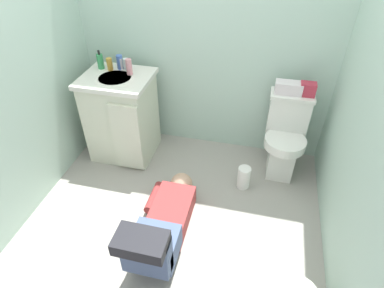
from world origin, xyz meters
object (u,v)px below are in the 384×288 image
(bottle_amber, at_px, (110,64))
(bottle_blue, at_px, (120,62))
(toiletry_bag, at_px, (308,89))
(bottle_pink, at_px, (129,67))
(paper_towel_roll, at_px, (244,178))
(tissue_box, at_px, (289,88))
(bottle_clear, at_px, (126,64))
(vanity_cabinet, at_px, (122,116))
(person_plumber, at_px, (162,225))
(faucet, at_px, (121,64))
(soap_dispenser, at_px, (100,61))
(toilet, at_px, (285,137))

(bottle_amber, distance_m, bottle_blue, 0.09)
(toiletry_bag, bearing_deg, bottle_amber, -177.71)
(bottle_amber, relative_size, bottle_pink, 0.79)
(paper_towel_roll, bearing_deg, tissue_box, 58.12)
(toiletry_bag, bearing_deg, bottle_clear, -178.91)
(vanity_cabinet, bearing_deg, person_plumber, -54.04)
(bottle_blue, xyz_separation_m, bottle_pink, (0.13, -0.09, 0.01))
(faucet, relative_size, bottle_clear, 0.98)
(toiletry_bag, bearing_deg, soap_dispenser, -178.16)
(person_plumber, height_order, tissue_box, tissue_box)
(toilet, distance_m, vanity_cabinet, 1.49)
(bottle_clear, bearing_deg, soap_dispenser, -173.21)
(person_plumber, height_order, bottle_amber, bottle_amber)
(vanity_cabinet, distance_m, bottle_clear, 0.48)
(tissue_box, height_order, toiletry_bag, toiletry_bag)
(paper_towel_roll, bearing_deg, bottle_amber, 165.16)
(faucet, height_order, person_plumber, faucet)
(person_plumber, relative_size, soap_dispenser, 6.42)
(bottle_amber, bearing_deg, bottle_clear, 15.09)
(vanity_cabinet, bearing_deg, bottle_pink, 35.63)
(vanity_cabinet, xyz_separation_m, tissue_box, (1.45, 0.18, 0.38))
(vanity_cabinet, distance_m, paper_towel_roll, 1.25)
(bottle_blue, bearing_deg, paper_towel_roll, -17.68)
(toilet, bearing_deg, tissue_box, 116.43)
(faucet, relative_size, tissue_box, 0.45)
(soap_dispenser, distance_m, paper_towel_roll, 1.63)
(vanity_cabinet, xyz_separation_m, bottle_clear, (0.04, 0.15, 0.45))
(person_plumber, bearing_deg, paper_towel_roll, 53.74)
(tissue_box, relative_size, soap_dispenser, 1.33)
(soap_dispenser, distance_m, bottle_clear, 0.24)
(bottle_amber, height_order, bottle_blue, bottle_blue)
(person_plumber, distance_m, tissue_box, 1.49)
(vanity_cabinet, relative_size, soap_dispenser, 4.94)
(paper_towel_roll, bearing_deg, toilet, 46.80)
(bottle_blue, distance_m, bottle_pink, 0.15)
(toilet, xyz_separation_m, bottle_amber, (-1.59, 0.02, 0.51))
(toilet, relative_size, bottle_amber, 6.94)
(vanity_cabinet, height_order, tissue_box, tissue_box)
(person_plumber, height_order, paper_towel_roll, person_plumber)
(bottle_clear, relative_size, bottle_pink, 0.74)
(vanity_cabinet, height_order, bottle_clear, bottle_clear)
(person_plumber, bearing_deg, bottle_amber, 126.57)
(bottle_amber, xyz_separation_m, bottle_clear, (0.14, 0.04, -0.00))
(vanity_cabinet, bearing_deg, bottle_amber, 131.13)
(bottle_clear, bearing_deg, tissue_box, 1.21)
(faucet, bearing_deg, paper_towel_roll, -17.33)
(faucet, xyz_separation_m, bottle_blue, (-0.02, 0.01, 0.01))
(bottle_amber, height_order, paper_towel_roll, bottle_amber)
(faucet, xyz_separation_m, paper_towel_roll, (1.19, -0.37, -0.76))
(tissue_box, distance_m, soap_dispenser, 1.64)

